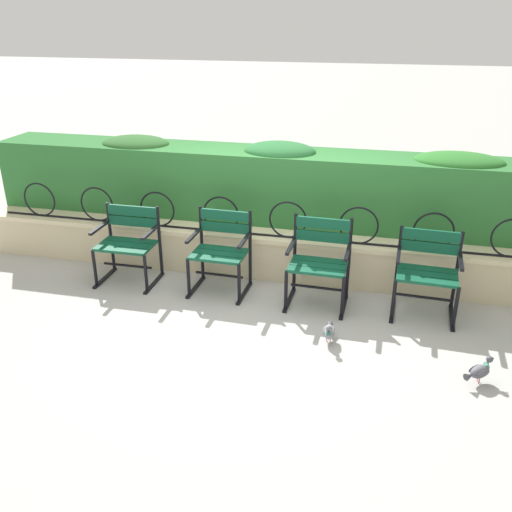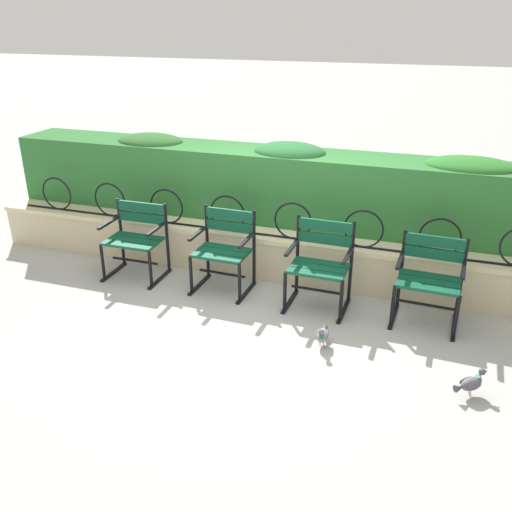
% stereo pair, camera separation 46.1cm
% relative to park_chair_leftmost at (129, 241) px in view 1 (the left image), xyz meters
% --- Properties ---
extents(ground_plane, '(60.00, 60.00, 0.00)m').
position_rel_park_chair_leftmost_xyz_m(ground_plane, '(1.51, -0.38, -0.46)').
color(ground_plane, '#ADADA8').
extents(stone_wall, '(7.14, 0.41, 0.51)m').
position_rel_park_chair_leftmost_xyz_m(stone_wall, '(1.51, 0.47, -0.20)').
color(stone_wall, beige).
rests_on(stone_wall, ground).
extents(iron_arch_fence, '(6.61, 0.02, 0.42)m').
position_rel_park_chair_leftmost_xyz_m(iron_arch_fence, '(1.35, 0.39, 0.23)').
color(iron_arch_fence, black).
rests_on(iron_arch_fence, stone_wall).
extents(hedge_row, '(7.00, 0.68, 0.92)m').
position_rel_park_chair_leftmost_xyz_m(hedge_row, '(1.52, 0.98, 0.48)').
color(hedge_row, '#2D7033').
rests_on(hedge_row, stone_wall).
extents(park_chair_leftmost, '(0.64, 0.53, 0.83)m').
position_rel_park_chair_leftmost_xyz_m(park_chair_leftmost, '(0.00, 0.00, 0.00)').
color(park_chair_leftmost, '#0F4C33').
rests_on(park_chair_leftmost, ground).
extents(park_chair_centre_left, '(0.61, 0.54, 0.87)m').
position_rel_park_chair_leftmost_xyz_m(park_chair_centre_left, '(1.06, 0.01, 0.01)').
color(park_chair_centre_left, '#0F4C33').
rests_on(park_chair_centre_left, ground).
extents(park_chair_centre_right, '(0.62, 0.53, 0.89)m').
position_rel_park_chair_leftmost_xyz_m(park_chair_centre_right, '(2.12, -0.04, 0.01)').
color(park_chair_centre_right, '#0F4C33').
rests_on(park_chair_centre_right, ground).
extents(park_chair_rightmost, '(0.64, 0.55, 0.84)m').
position_rel_park_chair_leftmost_xyz_m(park_chair_rightmost, '(3.18, -0.01, -0.00)').
color(park_chair_rightmost, '#0F4C33').
rests_on(park_chair_rightmost, ground).
extents(pigeon_near_chairs, '(0.24, 0.22, 0.22)m').
position_rel_park_chair_leftmost_xyz_m(pigeon_near_chairs, '(3.59, -1.12, -0.35)').
color(pigeon_near_chairs, '#5B5B66').
rests_on(pigeon_near_chairs, ground).
extents(pigeon_far_side, '(0.11, 0.29, 0.22)m').
position_rel_park_chair_leftmost_xyz_m(pigeon_far_side, '(2.33, -0.79, -0.35)').
color(pigeon_far_side, gray).
rests_on(pigeon_far_side, ground).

